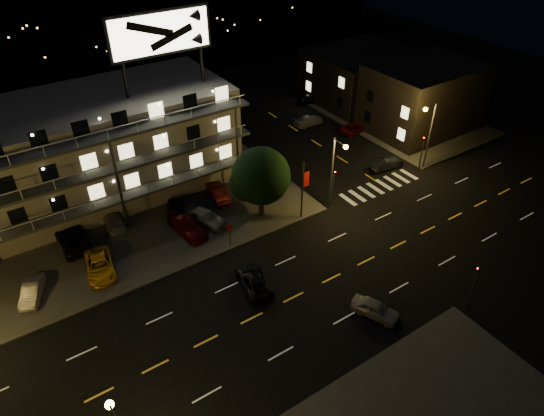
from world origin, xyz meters
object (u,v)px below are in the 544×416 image
tree (260,178)px  lot_car_2 (100,266)px  road_car_west (254,280)px  side_car_0 (386,164)px  road_car_east (376,309)px  lot_car_4 (205,217)px  lot_car_7 (113,219)px

tree → lot_car_2: 16.38m
lot_car_2 → road_car_west: bearing=-29.9°
side_car_0 → lot_car_2: bearing=93.7°
side_car_0 → road_car_east: side_car_0 is taller
lot_car_4 → road_car_west: lot_car_4 is taller
side_car_0 → road_car_west: 24.03m
lot_car_7 → tree: bearing=155.1°
side_car_0 → lot_car_7: bearing=82.3°
tree → road_car_east: size_ratio=1.91×
lot_car_2 → side_car_0: lot_car_2 is taller
lot_car_7 → road_car_east: lot_car_7 is taller
lot_car_2 → lot_car_7: lot_car_2 is taller
lot_car_7 → road_car_east: size_ratio=1.12×
lot_car_4 → road_car_west: bearing=-117.1°
lot_car_2 → road_car_east: (16.33, -16.65, -0.17)m
side_car_0 → road_car_east: bearing=138.8°
lot_car_2 → side_car_0: (32.87, -0.98, -0.16)m
lot_car_7 → side_car_0: lot_car_7 is taller
lot_car_7 → road_car_west: 16.18m
tree → road_car_west: 10.63m
lot_car_7 → side_car_0: 30.55m
tree → side_car_0: 17.36m
lot_car_7 → road_car_east: 26.15m
road_car_east → road_car_west: road_car_east is taller
tree → road_car_west: size_ratio=1.59×
tree → lot_car_2: size_ratio=1.51×
lot_car_2 → lot_car_7: bearing=73.0°
tree → road_car_east: 16.43m
road_car_west → side_car_0: bearing=-148.2°
tree → side_car_0: (16.93, -0.29, -3.86)m
lot_car_2 → tree: bearing=8.3°
lot_car_4 → lot_car_7: 8.97m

